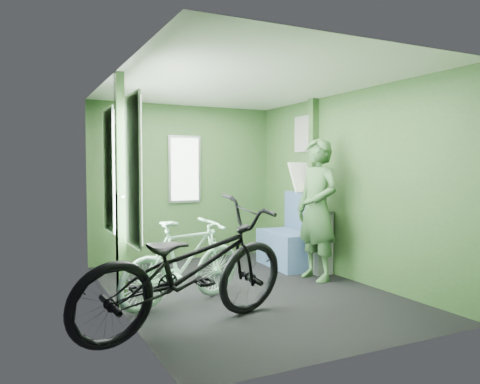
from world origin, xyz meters
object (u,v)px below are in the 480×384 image
object	(u,v)px
bicycle_black	(190,332)
waste_box	(318,242)
bicycle_mint	(185,305)
passenger	(317,209)
bench_seat	(290,245)

from	to	relation	value
bicycle_black	waste_box	distance (m)	2.66
bicycle_black	bicycle_mint	distance (m)	0.77
bicycle_black	waste_box	xyz separation A→B (m)	(2.26, 1.34, 0.41)
bicycle_black	waste_box	size ratio (longest dim) A/B	2.56
passenger	waste_box	size ratio (longest dim) A/B	2.12
waste_box	bicycle_mint	bearing A→B (deg)	-163.58
passenger	bench_seat	world-z (taller)	passenger
bicycle_mint	waste_box	bearing A→B (deg)	-91.22
passenger	waste_box	world-z (taller)	passenger
bicycle_black	passenger	bearing A→B (deg)	-76.76
bicycle_mint	passenger	size ratio (longest dim) A/B	0.85
bicycle_mint	bench_seat	world-z (taller)	bench_seat
waste_box	bench_seat	bearing A→B (deg)	102.45
passenger	bench_seat	size ratio (longest dim) A/B	1.68
bicycle_black	passenger	xyz separation A→B (m)	(2.03, 1.05, 0.87)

